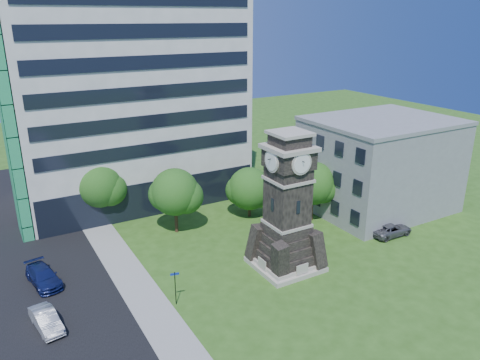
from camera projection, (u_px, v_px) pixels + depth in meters
ground at (269, 286)px, 38.48m from camera, size 160.00×160.00×0.00m
sidewalk at (138, 288)px, 38.08m from camera, size 3.00×70.00×0.06m
street at (25, 320)px, 34.09m from camera, size 14.00×80.00×0.02m
clock_tower at (287, 211)px, 39.77m from camera, size 5.40×5.40×12.22m
office_tall at (124, 79)px, 53.39m from camera, size 26.20×15.11×28.60m
office_low at (379, 164)px, 52.69m from camera, size 15.20×12.20×10.40m
car_street_mid at (46, 320)px, 33.07m from camera, size 2.02×4.16×1.31m
car_street_north at (43, 276)px, 38.53m from camera, size 2.71×5.00×1.38m
car_east_lot at (391, 230)px, 47.14m from camera, size 4.59×2.22×1.26m
park_bench at (283, 273)px, 39.50m from camera, size 1.78×0.48×0.92m
street_sign at (175, 284)px, 35.43m from camera, size 0.68×0.07×2.81m
tree_nw at (100, 186)px, 48.95m from camera, size 5.28×4.80×6.69m
tree_nc at (176, 193)px, 46.77m from camera, size 5.25×4.78×6.77m
tree_ne at (250, 190)px, 50.88m from camera, size 5.16×4.69×5.60m
tree_east at (313, 185)px, 49.67m from camera, size 5.08×4.62×6.53m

